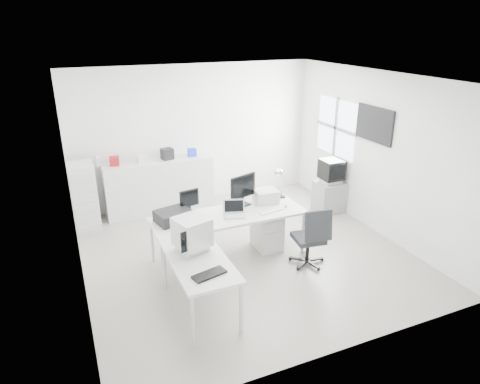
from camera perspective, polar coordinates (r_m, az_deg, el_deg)
name	(u,v)px	position (r m, az deg, el deg)	size (l,w,h in m)	color
floor	(245,252)	(7.10, 0.64, -8.07)	(5.00, 5.00, 0.01)	#B7B4A4
ceiling	(246,78)	(6.21, 0.76, 14.97)	(5.00, 5.00, 0.01)	white
back_wall	(195,135)	(8.77, -6.00, 7.55)	(5.00, 0.02, 2.80)	silver
left_wall	(71,197)	(6.02, -21.61, -0.59)	(0.02, 5.00, 2.80)	silver
right_wall	(376,154)	(7.83, 17.72, 4.90)	(0.02, 5.00, 2.80)	silver
window	(336,128)	(8.68, 12.66, 8.35)	(0.02, 1.20, 1.10)	white
wall_picture	(374,124)	(7.77, 17.49, 8.62)	(0.04, 0.90, 0.60)	black
main_desk	(229,236)	(6.81, -1.48, -5.89)	(2.40, 0.80, 0.75)	silver
side_desk	(200,284)	(5.67, -5.39, -12.18)	(0.70, 1.40, 0.75)	silver
drawer_pedestal	(267,231)	(7.14, 3.62, -5.21)	(0.40, 0.50, 0.60)	silver
inkjet_printer	(173,216)	(6.46, -8.88, -3.18)	(0.50, 0.39, 0.18)	black
lcd_monitor_small	(189,203)	(6.62, -6.76, -1.42)	(0.31, 0.18, 0.39)	black
lcd_monitor_large	(243,190)	(6.88, 0.40, 0.22)	(0.50, 0.20, 0.52)	black
laptop	(234,209)	(6.53, -0.78, -2.34)	(0.36, 0.37, 0.24)	#B7B7BA
white_keyboard	(270,211)	(6.76, 4.09, -2.52)	(0.41, 0.13, 0.02)	silver
white_mouse	(286,206)	(6.93, 6.11, -1.82)	(0.05, 0.05, 0.05)	silver
laser_printer	(266,196)	(7.07, 3.46, -0.54)	(0.37, 0.32, 0.21)	#BABABA
desk_lamp	(283,183)	(7.23, 5.69, 1.22)	(0.17, 0.17, 0.52)	silver
crt_monitor	(192,236)	(5.58, -6.40, -5.85)	(0.36, 0.36, 0.42)	#B7B7BA
black_keyboard	(209,274)	(5.14, -4.11, -10.89)	(0.41, 0.17, 0.03)	black
office_chair	(308,235)	(6.65, 9.12, -5.73)	(0.57, 0.57, 0.99)	#282B2D
tv_cabinet	(329,197)	(8.66, 11.83, -0.63)	(0.56, 0.46, 0.61)	gray
crt_tv	(331,172)	(8.48, 12.10, 2.69)	(0.50, 0.48, 0.45)	black
sideboard	(159,186)	(8.59, -10.72, 0.83)	(2.10, 0.52, 1.05)	silver
clutter_box_a	(114,161)	(8.27, -16.41, 3.98)	(0.17, 0.15, 0.17)	maroon
clutter_box_b	(141,158)	(8.34, -13.01, 4.38)	(0.15, 0.13, 0.15)	silver
clutter_box_c	(167,154)	(8.43, -9.69, 5.04)	(0.21, 0.19, 0.21)	black
clutter_box_d	(192,152)	(8.56, -6.42, 5.28)	(0.16, 0.14, 0.16)	#1B3ABF
clutter_bottle	(97,161)	(8.28, -18.52, 3.93)	(0.07, 0.07, 0.22)	silver
filing_cabinet	(84,197)	(8.09, -20.05, -0.69)	(0.44, 0.52, 1.25)	silver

